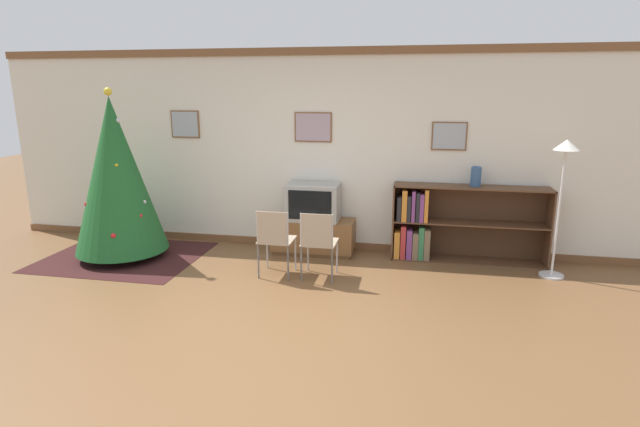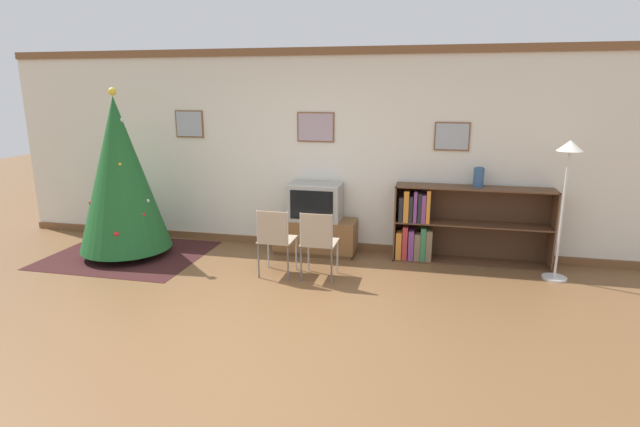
# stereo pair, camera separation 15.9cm
# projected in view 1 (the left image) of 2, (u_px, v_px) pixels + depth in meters

# --- Properties ---
(ground_plane) EXTENTS (24.00, 24.00, 0.00)m
(ground_plane) POSITION_uv_depth(u_px,v_px,m) (255.00, 330.00, 4.62)
(ground_plane) COLOR brown
(wall_back) EXTENTS (9.12, 0.11, 2.70)m
(wall_back) POSITION_uv_depth(u_px,v_px,m) (313.00, 151.00, 6.79)
(wall_back) COLOR silver
(wall_back) RESTS_ON ground_plane
(area_rug) EXTENTS (2.00, 1.64, 0.01)m
(area_rug) POSITION_uv_depth(u_px,v_px,m) (124.00, 257.00, 6.64)
(area_rug) COLOR #381919
(area_rug) RESTS_ON ground_plane
(christmas_tree) EXTENTS (1.17, 1.17, 2.19)m
(christmas_tree) POSITION_uv_depth(u_px,v_px,m) (116.00, 176.00, 6.38)
(christmas_tree) COLOR maroon
(christmas_tree) RESTS_ON area_rug
(tv_console) EXTENTS (1.10, 0.45, 0.47)m
(tv_console) POSITION_uv_depth(u_px,v_px,m) (313.00, 236.00, 6.76)
(tv_console) COLOR brown
(tv_console) RESTS_ON ground_plane
(television) EXTENTS (0.69, 0.44, 0.49)m
(television) POSITION_uv_depth(u_px,v_px,m) (313.00, 202.00, 6.65)
(television) COLOR #9E9E99
(television) RESTS_ON tv_console
(folding_chair_left) EXTENTS (0.40, 0.40, 0.82)m
(folding_chair_left) POSITION_uv_depth(u_px,v_px,m) (275.00, 239.00, 5.83)
(folding_chair_left) COLOR tan
(folding_chair_left) RESTS_ON ground_plane
(folding_chair_right) EXTENTS (0.40, 0.40, 0.82)m
(folding_chair_right) POSITION_uv_depth(u_px,v_px,m) (318.00, 241.00, 5.74)
(folding_chair_right) COLOR tan
(folding_chair_right) RESTS_ON ground_plane
(bookshelf) EXTENTS (1.94, 0.36, 0.99)m
(bookshelf) POSITION_uv_depth(u_px,v_px,m) (441.00, 225.00, 6.45)
(bookshelf) COLOR brown
(bookshelf) RESTS_ON ground_plane
(vase) EXTENTS (0.13, 0.13, 0.25)m
(vase) POSITION_uv_depth(u_px,v_px,m) (476.00, 176.00, 6.25)
(vase) COLOR #335684
(vase) RESTS_ON bookshelf
(standing_lamp) EXTENTS (0.28, 0.28, 1.63)m
(standing_lamp) POSITION_uv_depth(u_px,v_px,m) (563.00, 173.00, 5.65)
(standing_lamp) COLOR silver
(standing_lamp) RESTS_ON ground_plane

